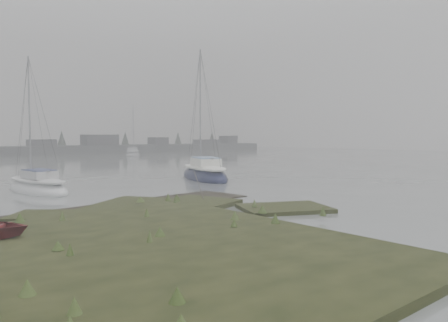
% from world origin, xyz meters
% --- Properties ---
extents(ground, '(160.00, 160.00, 0.00)m').
position_xyz_m(ground, '(0.00, 30.00, 0.00)').
color(ground, slate).
rests_on(ground, ground).
extents(far_shoreline, '(60.00, 8.00, 4.15)m').
position_xyz_m(far_shoreline, '(26.84, 61.90, 0.85)').
color(far_shoreline, '#4C4F51').
rests_on(far_shoreline, ground).
extents(sailboat_main, '(4.53, 7.46, 10.01)m').
position_xyz_m(sailboat_main, '(5.92, 11.99, 0.31)').
color(sailboat_main, '#131738').
rests_on(sailboat_main, ground).
extents(sailboat_white, '(2.68, 5.87, 7.98)m').
position_xyz_m(sailboat_white, '(-5.47, 11.98, 0.25)').
color(sailboat_white, white).
rests_on(sailboat_white, ground).
extents(sailboat_far_b, '(5.11, 6.03, 8.48)m').
position_xyz_m(sailboat_far_b, '(19.58, 48.05, 0.26)').
color(sailboat_far_b, '#B4B8BF').
rests_on(sailboat_far_b, ground).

